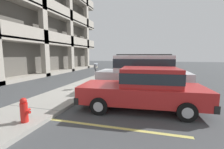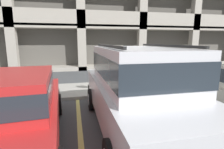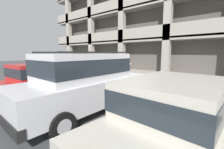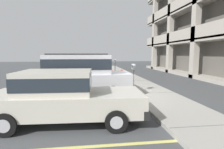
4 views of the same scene
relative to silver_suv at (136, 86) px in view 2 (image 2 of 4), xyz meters
name	(u,v)px [view 2 (image 2 of 4)]	position (x,y,z in m)	size (l,w,h in m)	color
ground_plane	(118,100)	(0.15, 2.28, -1.14)	(80.00, 80.00, 0.10)	#444749
sidewalk	(111,88)	(0.15, 3.58, -1.03)	(40.00, 2.20, 0.12)	#9E9B93
parking_stall_lines	(175,110)	(1.63, 0.88, -1.08)	(11.95, 4.80, 0.01)	#DBD16B
silver_suv	(136,86)	(0.00, 0.00, 0.00)	(2.03, 4.78, 2.03)	silver
red_sedan	(12,109)	(-2.61, -0.22, -0.27)	(2.07, 4.60, 1.54)	red
parking_meter_near	(109,67)	(-0.12, 2.63, 0.09)	(0.35, 0.12, 1.41)	#47474C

